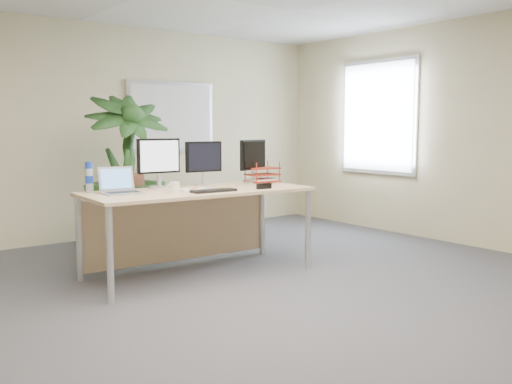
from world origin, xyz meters
TOP-DOWN VIEW (x-y plane):
  - floor at (0.00, 0.00)m, footprint 8.00×8.00m
  - back_wall at (0.00, 4.00)m, footprint 7.00×0.04m
  - whiteboard at (1.20, 3.97)m, footprint 1.30×0.04m
  - window at (3.47, 2.30)m, footprint 0.04×1.30m
  - desk at (0.22, 1.80)m, footprint 2.19×1.01m
  - floor_plant at (0.02, 2.86)m, footprint 0.86×0.86m
  - monitor_left at (-0.02, 2.01)m, footprint 0.43×0.20m
  - monitor_right at (0.47, 1.99)m, footprint 0.40×0.18m
  - monitor_dark at (1.03, 1.89)m, footprint 0.40×0.19m
  - laptop at (-0.51, 1.84)m, footprint 0.34×0.30m
  - keyboard at (0.23, 1.43)m, footprint 0.43×0.16m
  - coffee_mug at (-0.09, 1.60)m, footprint 0.12×0.09m
  - spiral_notebook at (0.17, 1.68)m, footprint 0.29×0.24m
  - orange_pen at (0.15, 1.64)m, footprint 0.13×0.08m
  - yellow_highlighter at (0.44, 1.59)m, footprint 0.13×0.04m
  - water_bottle at (-0.70, 2.07)m, footprint 0.07×0.07m
  - letter_tray at (1.14, 1.88)m, footprint 0.34×0.26m
  - stapler at (0.75, 1.35)m, footprint 0.16×0.05m

SIDE VIEW (x-z plane):
  - floor at x=0.00m, z-range 0.00..0.00m
  - desk at x=0.22m, z-range 0.23..1.06m
  - floor_plant at x=0.02m, z-range 0.00..1.50m
  - spiral_notebook at x=0.17m, z-range 0.82..0.84m
  - yellow_highlighter at x=0.44m, z-range 0.82..0.84m
  - keyboard at x=0.23m, z-range 0.82..0.85m
  - orange_pen at x=0.15m, z-range 0.84..0.85m
  - stapler at x=0.75m, z-range 0.82..0.88m
  - coffee_mug at x=-0.09m, z-range 0.82..0.92m
  - laptop at x=-0.51m, z-range 0.77..1.00m
  - letter_tray at x=1.14m, z-range 0.82..0.97m
  - water_bottle at x=-0.70m, z-range 0.82..1.09m
  - monitor_right at x=0.47m, z-range 0.86..1.30m
  - monitor_dark at x=1.03m, z-range 0.86..1.32m
  - monitor_left at x=-0.02m, z-range 0.86..1.34m
  - back_wall at x=0.00m, z-range 0.00..2.70m
  - whiteboard at x=1.20m, z-range 1.07..2.02m
  - window at x=3.47m, z-range 0.77..2.33m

